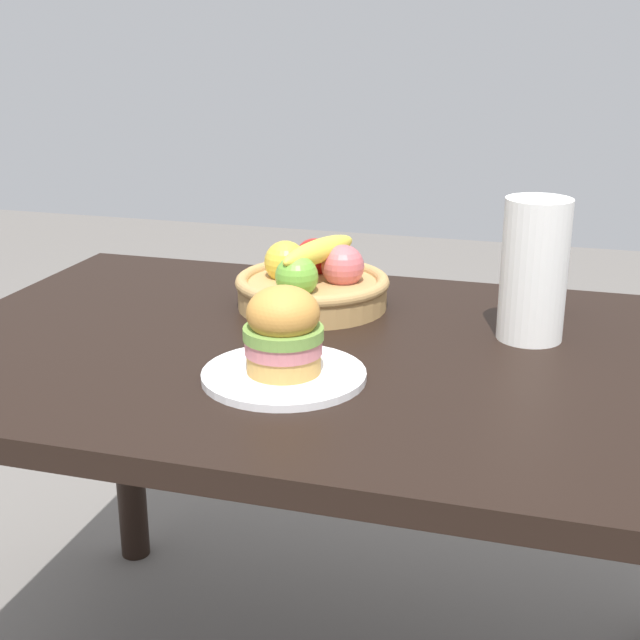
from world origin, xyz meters
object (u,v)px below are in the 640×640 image
(sandwich, at_px, (283,331))
(soda_can, at_px, (547,281))
(plate, at_px, (284,375))
(paper_towel_roll, at_px, (534,270))
(fruit_basket, at_px, (312,282))

(sandwich, distance_m, soda_can, 0.57)
(plate, relative_size, paper_towel_roll, 1.04)
(soda_can, relative_size, fruit_basket, 0.43)
(plate, distance_m, fruit_basket, 0.36)
(soda_can, distance_m, paper_towel_roll, 0.16)
(soda_can, height_order, paper_towel_roll, paper_towel_roll)
(fruit_basket, bearing_deg, soda_can, 11.03)
(fruit_basket, height_order, paper_towel_roll, paper_towel_roll)
(soda_can, bearing_deg, paper_towel_roll, -97.15)
(sandwich, height_order, soda_can, sandwich)
(sandwich, xyz_separation_m, paper_towel_roll, (0.34, 0.29, 0.04))
(plate, bearing_deg, sandwich, 0.00)
(sandwich, bearing_deg, plate, 0.00)
(plate, xyz_separation_m, soda_can, (0.36, 0.44, 0.06))
(sandwich, bearing_deg, fruit_basket, 100.07)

